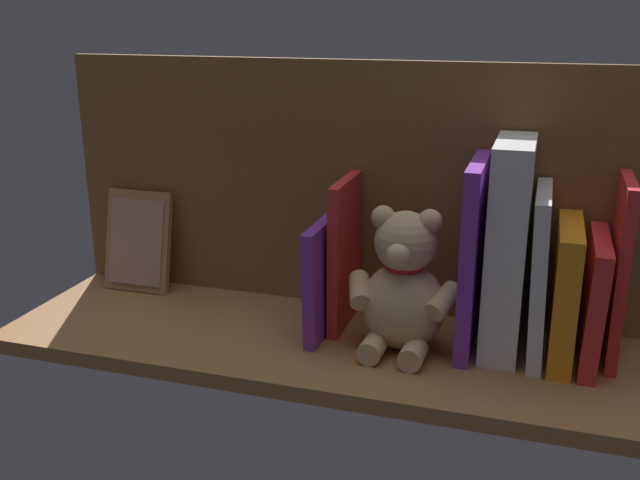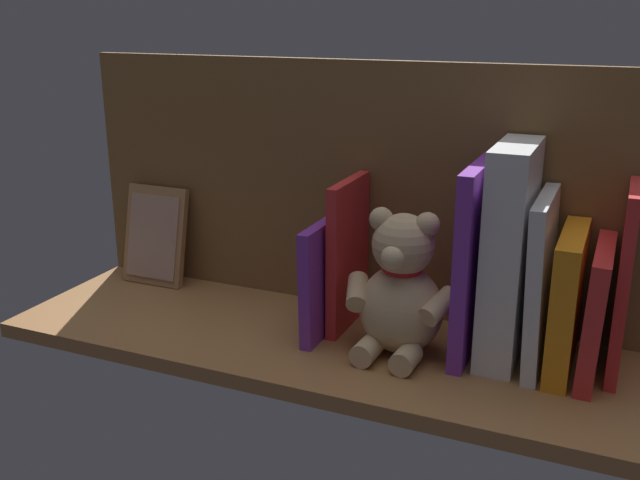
{
  "view_description": "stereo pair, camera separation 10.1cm",
  "coord_description": "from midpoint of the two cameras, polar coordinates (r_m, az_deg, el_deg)",
  "views": [
    {
      "loc": [
        -28.83,
        91.81,
        45.19
      ],
      "look_at": [
        0.0,
        0.0,
        14.54
      ],
      "focal_mm": 40.68,
      "sensor_mm": 36.0,
      "label": 1
    },
    {
      "loc": [
        -38.28,
        88.28,
        45.19
      ],
      "look_at": [
        0.0,
        0.0,
        14.54
      ],
      "focal_mm": 40.68,
      "sensor_mm": 36.0,
      "label": 2
    }
  ],
  "objects": [
    {
      "name": "teddy_bear",
      "position": [
        0.99,
        3.67,
        -3.86
      ],
      "size": [
        16.39,
        13.17,
        20.21
      ],
      "rotation": [
        0.0,
        0.0,
        -0.04
      ],
      "color": "#D1B284",
      "rests_on": "ground_plane"
    },
    {
      "name": "dictionary_thick_white",
      "position": [
        1.0,
        11.77,
        -0.61
      ],
      "size": [
        5.05,
        15.22,
        29.17
      ],
      "primitive_type": "cube",
      "color": "white",
      "rests_on": "ground_plane"
    },
    {
      "name": "book_5",
      "position": [
        1.06,
        -0.74,
        -1.07
      ],
      "size": [
        1.55,
        13.28,
        22.19
      ],
      "primitive_type": "cube",
      "color": "red",
      "rests_on": "ground_plane"
    },
    {
      "name": "book_1",
      "position": [
        1.01,
        18.02,
        -4.56
      ],
      "size": [
        2.75,
        16.43,
        17.14
      ],
      "primitive_type": "cube",
      "rotation": [
        0.0,
        -0.03,
        0.0
      ],
      "color": "red",
      "rests_on": "ground_plane"
    },
    {
      "name": "picture_frame_leaning",
      "position": [
        1.26,
        -16.37,
        -0.13
      ],
      "size": [
        11.52,
        5.12,
        16.72
      ],
      "color": "#A87A4C",
      "rests_on": "ground_plane"
    },
    {
      "name": "book_2",
      "position": [
        1.01,
        16.02,
        -3.98
      ],
      "size": [
        3.06,
        16.35,
        18.54
      ],
      "primitive_type": "cube",
      "color": "orange",
      "rests_on": "ground_plane"
    },
    {
      "name": "book_0",
      "position": [
        1.01,
        19.81,
        -2.34
      ],
      "size": [
        1.49,
        13.1,
        24.73
      ],
      "primitive_type": "cube",
      "color": "red",
      "rests_on": "ground_plane"
    },
    {
      "name": "ground_plane",
      "position": [
        1.07,
        -2.73,
        -8.07
      ],
      "size": [
        92.1,
        30.93,
        2.2
      ],
      "primitive_type": "cube",
      "color": "#9E6B3D"
    },
    {
      "name": "book_4",
      "position": [
        1.0,
        9.13,
        -1.24
      ],
      "size": [
        2.02,
        16.55,
        26.34
      ],
      "primitive_type": "cube",
      "color": "purple",
      "rests_on": "ground_plane"
    },
    {
      "name": "book_6",
      "position": [
        1.06,
        -2.44,
        -2.7
      ],
      "size": [
        2.05,
        17.68,
        16.75
      ],
      "primitive_type": "cube",
      "rotation": [
        0.0,
        0.02,
        0.0
      ],
      "color": "purple",
      "rests_on": "ground_plane"
    },
    {
      "name": "book_3",
      "position": [
        1.0,
        14.16,
        -2.62
      ],
      "size": [
        2.68,
        16.12,
        22.91
      ],
      "primitive_type": "cube",
      "rotation": [
        0.0,
        0.03,
        0.0
      ],
      "color": "silver",
      "rests_on": "ground_plane"
    },
    {
      "name": "shelf_back_panel",
      "position": [
        1.12,
        -0.55,
        4.18
      ],
      "size": [
        92.1,
        1.5,
        38.29
      ],
      "primitive_type": "cube",
      "color": "brown",
      "rests_on": "ground_plane"
    }
  ]
}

